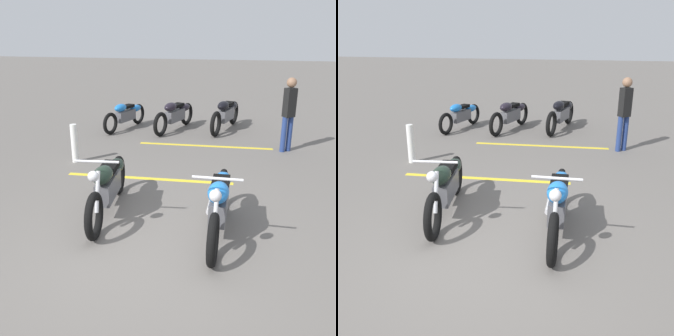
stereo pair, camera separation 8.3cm
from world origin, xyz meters
TOP-DOWN VIEW (x-y plane):
  - ground_plane at (0.00, 0.00)m, footprint 60.00×60.00m
  - motorcycle_bright_foreground at (0.64, -0.85)m, footprint 2.23×0.62m
  - motorcycle_dark_foreground at (0.96, 0.87)m, footprint 2.23×0.62m
  - motorcycle_row_far_left at (6.55, -0.64)m, footprint 2.17×0.69m
  - motorcycle_row_left at (6.26, 0.73)m, footprint 2.04×0.79m
  - motorcycle_row_center at (6.14, 2.11)m, footprint 1.88×0.69m
  - bystander_near_row at (4.75, -2.11)m, footprint 0.29×0.30m
  - bollard_post at (3.13, 2.35)m, footprint 0.14×0.14m
  - parking_stripe_mid at (2.45, 0.59)m, footprint 0.19×3.20m
  - parking_stripe_far at (4.82, -0.25)m, footprint 0.19×3.20m

SIDE VIEW (x-z plane):
  - ground_plane at x=0.00m, z-range 0.00..0.00m
  - parking_stripe_mid at x=2.45m, z-range 0.00..0.01m
  - parking_stripe_far at x=4.82m, z-range 0.00..0.01m
  - motorcycle_row_center at x=6.14m, z-range 0.03..0.77m
  - bollard_post at x=3.13m, z-range 0.00..0.82m
  - motorcycle_row_left at x=6.26m, z-range 0.04..0.84m
  - motorcycle_row_far_left at x=6.55m, z-range 0.04..0.87m
  - motorcycle_bright_foreground at x=0.64m, z-range -0.06..0.98m
  - motorcycle_dark_foreground at x=0.96m, z-range -0.06..0.98m
  - bystander_near_row at x=4.75m, z-range 0.10..1.78m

